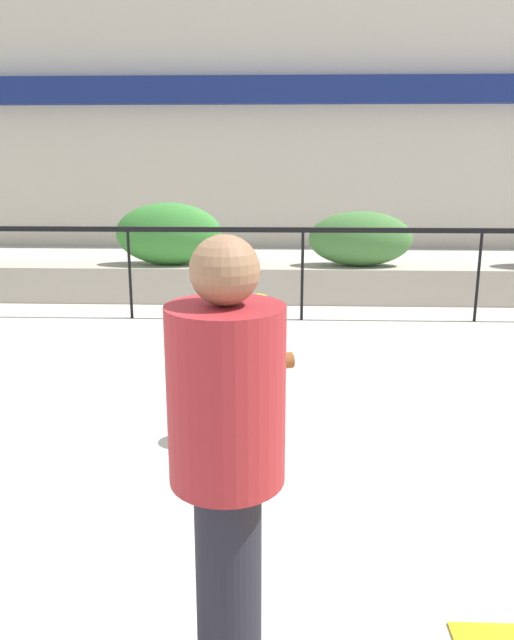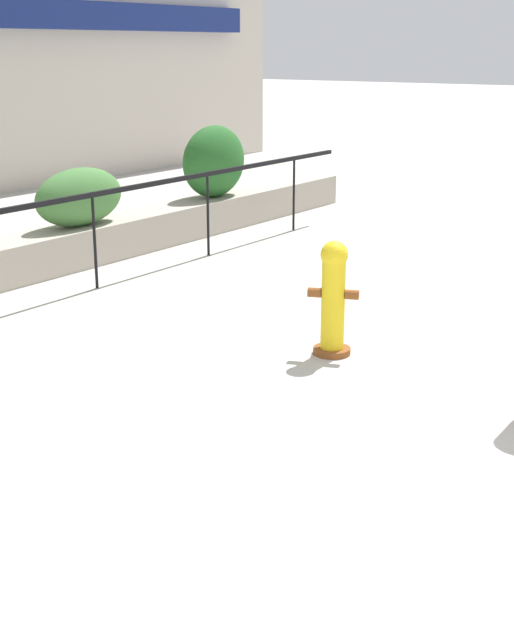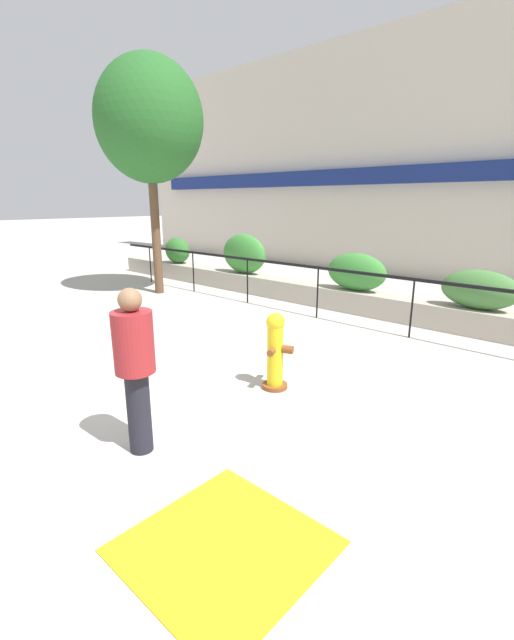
# 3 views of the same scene
# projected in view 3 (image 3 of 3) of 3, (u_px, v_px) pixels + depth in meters

# --- Properties ---
(ground_plane) EXTENTS (120.00, 120.00, 0.00)m
(ground_plane) POSITION_uv_depth(u_px,v_px,m) (119.00, 384.00, 6.11)
(ground_plane) COLOR #B2ADA3
(building_facade) EXTENTS (30.00, 1.36, 8.00)m
(building_facade) POSITION_uv_depth(u_px,v_px,m) (450.00, 153.00, 13.56)
(building_facade) COLOR beige
(building_facade) RESTS_ON ground
(planter_wall_low) EXTENTS (18.00, 0.70, 0.50)m
(planter_wall_low) POSITION_uv_depth(u_px,v_px,m) (343.00, 299.00, 10.31)
(planter_wall_low) COLOR #ADA393
(planter_wall_low) RESTS_ON ground
(fence_railing_segment) EXTENTS (15.00, 0.05, 1.15)m
(fence_railing_segment) POSITION_uv_depth(u_px,v_px,m) (318.00, 272.00, 9.32)
(fence_railing_segment) COLOR black
(fence_railing_segment) RESTS_ON ground
(hedge_bush_0) EXTENTS (1.00, 0.67, 0.84)m
(hedge_bush_0) POSITION_uv_depth(u_px,v_px,m) (177.00, 250.00, 14.31)
(hedge_bush_0) COLOR #2D6B28
(hedge_bush_0) RESTS_ON planter_wall_low
(hedge_bush_1) EXTENTS (1.58, 0.57, 1.12)m
(hedge_bush_1) POSITION_uv_depth(u_px,v_px,m) (244.00, 254.00, 12.26)
(hedge_bush_1) COLOR #387F33
(hedge_bush_1) RESTS_ON planter_wall_low
(hedge_bush_2) EXTENTS (1.49, 0.60, 0.87)m
(hedge_bush_2) POSITION_uv_depth(u_px,v_px,m) (356.00, 272.00, 9.92)
(hedge_bush_2) COLOR #387F33
(hedge_bush_2) RESTS_ON planter_wall_low
(hedge_bush_3) EXTENTS (1.44, 0.60, 0.76)m
(hedge_bush_3) POSITION_uv_depth(u_px,v_px,m) (480.00, 290.00, 8.20)
(hedge_bush_3) COLOR #427538
(hedge_bush_3) RESTS_ON planter_wall_low
(fire_hydrant) EXTENTS (0.48, 0.47, 1.08)m
(fire_hydrant) POSITION_uv_depth(u_px,v_px,m) (275.00, 351.00, 5.83)
(fire_hydrant) COLOR brown
(fire_hydrant) RESTS_ON ground
(street_tree) EXTENTS (2.96, 2.67, 6.07)m
(street_tree) POSITION_uv_depth(u_px,v_px,m) (149.00, 121.00, 10.97)
(street_tree) COLOR brown
(street_tree) RESTS_ON ground
(pedestrian) EXTENTS (0.53, 0.53, 1.73)m
(pedestrian) POSITION_uv_depth(u_px,v_px,m) (135.00, 362.00, 4.23)
(pedestrian) COLOR black
(pedestrian) RESTS_ON ground
(tactile_warning_pad) EXTENTS (1.36, 1.36, 0.01)m
(tactile_warning_pad) POSITION_uv_depth(u_px,v_px,m) (225.00, 546.00, 3.23)
(tactile_warning_pad) COLOR gold
(tactile_warning_pad) RESTS_ON ground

